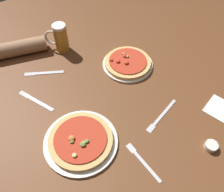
# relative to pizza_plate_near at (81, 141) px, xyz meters

# --- Properties ---
(ground_plane) EXTENTS (2.40, 2.40, 0.03)m
(ground_plane) POSITION_rel_pizza_plate_near_xyz_m (0.25, 0.12, -0.03)
(ground_plane) COLOR brown
(pizza_plate_near) EXTENTS (0.32, 0.32, 0.05)m
(pizza_plate_near) POSITION_rel_pizza_plate_near_xyz_m (0.00, 0.00, 0.00)
(pizza_plate_near) COLOR silver
(pizza_plate_near) RESTS_ON ground_plane
(pizza_plate_far) EXTENTS (0.28, 0.28, 0.05)m
(pizza_plate_far) POSITION_rel_pizza_plate_near_xyz_m (0.45, 0.27, 0.00)
(pizza_plate_far) COLOR silver
(pizza_plate_far) RESTS_ON ground_plane
(beer_mug_dark) EXTENTS (0.11, 0.11, 0.16)m
(beer_mug_dark) POSITION_rel_pizza_plate_near_xyz_m (0.22, 0.60, 0.07)
(beer_mug_dark) COLOR #B27A23
(beer_mug_dark) RESTS_ON ground_plane
(ramekin_sauce) EXTENTS (0.05, 0.05, 0.03)m
(ramekin_sauce) POSITION_rel_pizza_plate_near_xyz_m (0.44, -0.33, -0.00)
(ramekin_sauce) COLOR silver
(ramekin_sauce) RESTS_ON ground_plane
(napkin_folded) EXTENTS (0.17, 0.18, 0.01)m
(napkin_folded) POSITION_rel_pizza_plate_near_xyz_m (0.64, -0.24, -0.01)
(napkin_folded) COLOR white
(napkin_folded) RESTS_ON ground_plane
(fork_left) EXTENTS (0.03, 0.20, 0.01)m
(fork_left) POSITION_rel_pizza_plate_near_xyz_m (0.16, -0.22, -0.01)
(fork_left) COLOR silver
(fork_left) RESTS_ON ground_plane
(knife_right) EXTENTS (0.19, 0.12, 0.01)m
(knife_right) POSITION_rel_pizza_plate_near_xyz_m (0.04, 0.47, -0.01)
(knife_right) COLOR silver
(knife_right) RESTS_ON ground_plane
(fork_spare) EXTENTS (0.23, 0.08, 0.01)m
(fork_spare) POSITION_rel_pizza_plate_near_xyz_m (0.38, -0.09, -0.01)
(fork_spare) COLOR silver
(fork_spare) RESTS_ON ground_plane
(knife_spare) EXTENTS (0.11, 0.21, 0.01)m
(knife_spare) POSITION_rel_pizza_plate_near_xyz_m (-0.07, 0.32, -0.01)
(knife_spare) COLOR silver
(knife_spare) RESTS_ON ground_plane
(diner_arm) EXTENTS (0.34, 0.16, 0.09)m
(diner_arm) POSITION_rel_pizza_plate_near_xyz_m (-0.02, 0.70, 0.03)
(diner_arm) COLOR #936B4C
(diner_arm) RESTS_ON ground_plane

